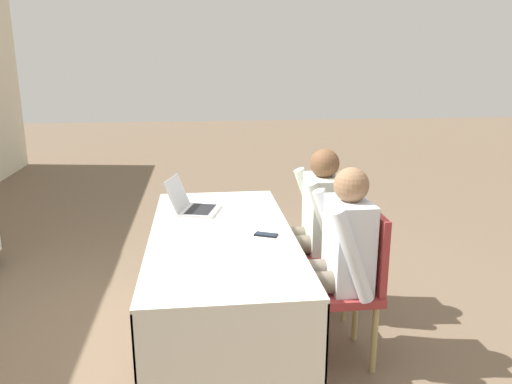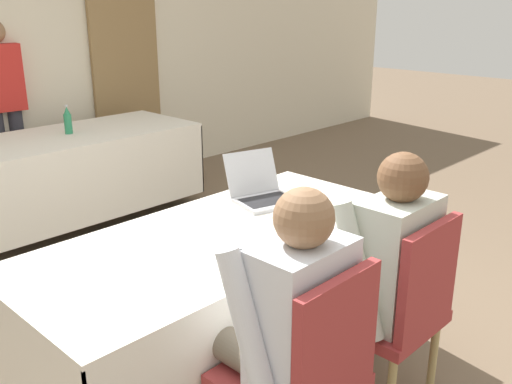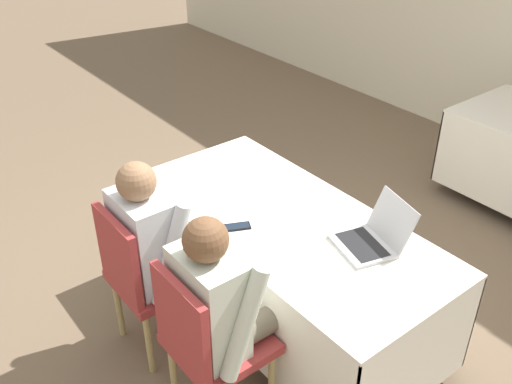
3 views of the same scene
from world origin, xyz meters
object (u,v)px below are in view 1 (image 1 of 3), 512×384
Objects in this scene: cell_phone at (266,235)px; person_checkered_shirt at (335,254)px; chair_near_left at (351,278)px; chair_near_right at (325,242)px; laptop at (194,205)px; person_white_shirt at (312,221)px.

cell_phone is 0.43m from person_checkered_shirt.
chair_near_left is 1.00× the size of chair_near_right.
cell_phone is at bearing -50.25° from chair_near_right.
chair_near_right is at bearing -24.78° from cell_phone.
person_checkered_shirt is (-0.21, -0.37, -0.06)m from cell_phone.
chair_near_right is 0.78× the size of person_checkered_shirt.
laptop is at bearing -129.34° from chair_near_left.
cell_phone is 0.17× the size of chair_near_left.
person_white_shirt reaches higher than laptop.
laptop reaches higher than chair_near_right.
person_checkered_shirt is at bearing -93.41° from cell_phone.
person_checkered_shirt and person_white_shirt have the same top height.
cell_phone is 0.13× the size of person_white_shirt.
chair_near_left is at bearing -113.86° from laptop.
laptop is at bearing -99.24° from chair_near_right.
chair_near_right is at bearing -83.77° from laptop.
person_checkered_shirt is (-0.75, -0.81, -0.10)m from laptop.
laptop is 0.83m from person_white_shirt.
laptop reaches higher than chair_near_left.
person_checkered_shirt is at bearing -9.82° from chair_near_right.
chair_near_left is 0.19m from person_checkered_shirt.
laptop is at bearing 64.32° from cell_phone.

